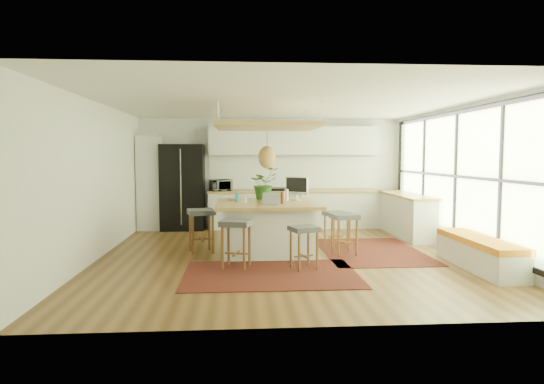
{
  "coord_description": "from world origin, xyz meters",
  "views": [
    {
      "loc": [
        -0.82,
        -8.18,
        1.78
      ],
      "look_at": [
        -0.2,
        0.5,
        1.1
      ],
      "focal_mm": 30.79,
      "sensor_mm": 36.0,
      "label": 1
    }
  ],
  "objects": [
    {
      "name": "floor",
      "position": [
        0.0,
        0.0,
        0.0
      ],
      "size": [
        7.0,
        7.0,
        0.0
      ],
      "primitive_type": "plane",
      "color": "#523517",
      "rests_on": "ground"
    },
    {
      "name": "laptop",
      "position": [
        -0.29,
        -0.15,
        1.05
      ],
      "size": [
        0.36,
        0.37,
        0.22
      ],
      "primitive_type": null,
      "rotation": [
        0.0,
        0.0,
        -0.24
      ],
      "color": "#A5A5AA",
      "rests_on": "island"
    },
    {
      "name": "back_counter_base",
      "position": [
        0.55,
        3.18,
        0.44
      ],
      "size": [
        4.2,
        0.6,
        0.88
      ],
      "primitive_type": "cube",
      "color": "silver",
      "rests_on": "floor"
    },
    {
      "name": "backsplash",
      "position": [
        0.55,
        3.48,
        1.35
      ],
      "size": [
        4.2,
        0.02,
        0.8
      ],
      "primitive_type": "cube",
      "color": "white",
      "rests_on": "wall_back"
    },
    {
      "name": "wall_back",
      "position": [
        0.0,
        3.5,
        1.35
      ],
      "size": [
        6.5,
        0.0,
        6.5
      ],
      "primitive_type": "plane",
      "rotation": [
        1.57,
        0.0,
        0.0
      ],
      "color": "silver",
      "rests_on": "ground"
    },
    {
      "name": "fridge",
      "position": [
        -2.16,
        3.16,
        0.93
      ],
      "size": [
        1.02,
        0.8,
        2.05
      ],
      "primitive_type": null,
      "rotation": [
        0.0,
        0.0,
        -0.0
      ],
      "color": "black",
      "rests_on": "floor"
    },
    {
      "name": "wall_right",
      "position": [
        3.25,
        0.0,
        1.35
      ],
      "size": [
        0.0,
        7.0,
        7.0
      ],
      "primitive_type": "plane",
      "rotation": [
        1.57,
        0.0,
        -1.57
      ],
      "color": "silver",
      "rests_on": "ground"
    },
    {
      "name": "pantry",
      "position": [
        -2.95,
        3.18,
        1.12
      ],
      "size": [
        0.55,
        0.6,
        2.25
      ],
      "primitive_type": "cube",
      "color": "silver",
      "rests_on": "floor"
    },
    {
      "name": "right_counter_top",
      "position": [
        2.93,
        2.0,
        0.9
      ],
      "size": [
        0.64,
        2.54,
        0.05
      ],
      "primitive_type": "cube",
      "color": "olive",
      "rests_on": "right_counter_base"
    },
    {
      "name": "wall_front",
      "position": [
        0.0,
        -3.5,
        1.35
      ],
      "size": [
        6.5,
        0.0,
        6.5
      ],
      "primitive_type": "plane",
      "rotation": [
        -1.57,
        0.0,
        0.0
      ],
      "color": "silver",
      "rests_on": "ground"
    },
    {
      "name": "island_plant",
      "position": [
        -0.34,
        0.89,
        1.17
      ],
      "size": [
        0.83,
        0.84,
        0.49
      ],
      "primitive_type": "imported",
      "rotation": [
        0.0,
        0.0,
        0.65
      ],
      "color": "#1E4C19",
      "rests_on": "island"
    },
    {
      "name": "ceiling",
      "position": [
        0.0,
        0.0,
        2.7
      ],
      "size": [
        7.0,
        7.0,
        0.0
      ],
      "primitive_type": "plane",
      "rotation": [
        3.14,
        0.0,
        0.0
      ],
      "color": "white",
      "rests_on": "ground"
    },
    {
      "name": "microwave",
      "position": [
        -1.25,
        3.14,
        1.09
      ],
      "size": [
        0.56,
        0.4,
        0.34
      ],
      "primitive_type": "imported",
      "rotation": [
        0.0,
        0.0,
        0.28
      ],
      "color": "#A5A5AA",
      "rests_on": "back_counter_top"
    },
    {
      "name": "window_bench",
      "position": [
        2.95,
        -1.2,
        0.25
      ],
      "size": [
        0.52,
        2.0,
        0.5
      ],
      "primitive_type": null,
      "color": "silver",
      "rests_on": "floor"
    },
    {
      "name": "stool_near_right",
      "position": [
        0.19,
        -1.03,
        0.35
      ],
      "size": [
        0.5,
        0.5,
        0.68
      ],
      "primitive_type": null,
      "rotation": [
        0.0,
        0.0,
        0.31
      ],
      "color": "#3F4145",
      "rests_on": "floor"
    },
    {
      "name": "rug_right",
      "position": [
        1.63,
        0.24,
        0.01
      ],
      "size": [
        1.8,
        2.6,
        0.01
      ],
      "primitive_type": "cube",
      "color": "black",
      "rests_on": "floor"
    },
    {
      "name": "right_counter_base",
      "position": [
        2.93,
        2.0,
        0.44
      ],
      "size": [
        0.6,
        2.5,
        0.88
      ],
      "primitive_type": "cube",
      "color": "silver",
      "rests_on": "floor"
    },
    {
      "name": "stool_right_back",
      "position": [
        1.06,
        0.66,
        0.35
      ],
      "size": [
        0.54,
        0.54,
        0.7
      ],
      "primitive_type": null,
      "rotation": [
        0.0,
        0.0,
        1.95
      ],
      "color": "#3F4145",
      "rests_on": "floor"
    },
    {
      "name": "window_wall",
      "position": [
        3.22,
        0.0,
        1.4
      ],
      "size": [
        0.1,
        6.2,
        2.6
      ],
      "primitive_type": null,
      "color": "black",
      "rests_on": "wall_right"
    },
    {
      "name": "stool_near_left",
      "position": [
        -0.87,
        -0.9,
        0.35
      ],
      "size": [
        0.56,
        0.56,
        0.77
      ],
      "primitive_type": null,
      "rotation": [
        0.0,
        0.0,
        -0.26
      ],
      "color": "#3F4145",
      "rests_on": "floor"
    },
    {
      "name": "wall_left",
      "position": [
        -3.25,
        0.0,
        1.35
      ],
      "size": [
        0.0,
        7.0,
        7.0
      ],
      "primitive_type": "plane",
      "rotation": [
        1.57,
        0.0,
        1.57
      ],
      "color": "silver",
      "rests_on": "ground"
    },
    {
      "name": "upper_cabinets",
      "position": [
        0.55,
        3.32,
        2.15
      ],
      "size": [
        4.2,
        0.34,
        0.7
      ],
      "primitive_type": "cube",
      "color": "silver",
      "rests_on": "wall_back"
    },
    {
      "name": "island_bottle_1",
      "position": [
        -0.7,
        0.17,
        1.03
      ],
      "size": [
        0.07,
        0.07,
        0.19
      ],
      "primitive_type": "cylinder",
      "color": "white",
      "rests_on": "island"
    },
    {
      "name": "rug_near",
      "position": [
        -0.35,
        -1.31,
        0.01
      ],
      "size": [
        2.6,
        1.8,
        0.01
      ],
      "primitive_type": "cube",
      "color": "black",
      "rests_on": "floor"
    },
    {
      "name": "range",
      "position": [
        0.3,
        3.18,
        0.5
      ],
      "size": [
        0.76,
        0.62,
        1.0
      ],
      "primitive_type": null,
      "color": "#A5A5AA",
      "rests_on": "floor"
    },
    {
      "name": "monitor",
      "position": [
        0.27,
        0.58,
        1.19
      ],
      "size": [
        0.5,
        0.45,
        0.46
      ],
      "primitive_type": null,
      "rotation": [
        0.0,
        0.0,
        -0.67
      ],
      "color": "#A5A5AA",
      "rests_on": "island"
    },
    {
      "name": "stool_left_side",
      "position": [
        -1.51,
        0.38,
        0.35
      ],
      "size": [
        0.57,
        0.57,
        0.8
      ],
      "primitive_type": null,
      "rotation": [
        0.0,
        0.0,
        -1.34
      ],
      "color": "#3F4145",
      "rests_on": "floor"
    },
    {
      "name": "ceiling_panel",
      "position": [
        -0.3,
        0.4,
        2.05
      ],
      "size": [
        1.86,
        1.86,
        0.8
      ],
      "primitive_type": null,
      "color": "olive",
      "rests_on": "ceiling"
    },
    {
      "name": "island_bottle_2",
      "position": [
        -0.05,
        0.02,
        1.03
      ],
      "size": [
        0.07,
        0.07,
        0.19
      ],
      "primitive_type": "cylinder",
      "color": "brown",
      "rests_on": "island"
    },
    {
      "name": "island_bottle_0",
      "position": [
        -0.85,
        0.42,
        1.03
      ],
      "size": [
        0.07,
        0.07,
        0.19
      ],
      "primitive_type": "cylinder",
      "color": "teal",
      "rests_on": "island"
    },
    {
      "name": "island_bowl",
      "position": [
        -0.95,
        0.72,
        0.96
      ],
      "size": [
        0.28,
        0.28,
        0.06
      ],
      "primitive_type": "imported",
      "rotation": [
        0.0,
        0.0,
        -0.26
      ],
      "color": "silver",
      "rests_on": "island"
    },
    {
      "name": "island",
      "position": [
        -0.3,
        0.32,
        0.47
      ],
      "size": [
        1.85,
        1.85,
        0.93
      ],
      "primitive_type": null,
      "color": "olive",
      "rests_on": "floor"
    },
    {
      "name": "island_bottle_3",
      "position": [
        0.05,
        0.37,
        1.03
      ],
      "size": [
        0.07,
        0.07,
        0.19
      ],
      "primitive_type": "cylinder",
      "color": "silver",
      "rests_on": "island"
    },
    {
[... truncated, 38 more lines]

